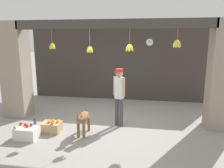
{
  "coord_description": "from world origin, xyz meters",
  "views": [
    {
      "loc": [
        1.0,
        -5.64,
        2.37
      ],
      "look_at": [
        0.0,
        0.4,
        1.08
      ],
      "focal_mm": 35.0,
      "sensor_mm": 36.0,
      "label": 1
    }
  ],
  "objects_px": {
    "dog": "(83,119)",
    "wall_clock": "(150,42)",
    "water_bottle": "(35,125)",
    "fruit_crate_apples": "(27,133)",
    "fruit_crate_oranges": "(51,127)",
    "shopkeeper": "(119,93)"
  },
  "relations": [
    {
      "from": "fruit_crate_apples",
      "to": "water_bottle",
      "type": "xyz_separation_m",
      "value": [
        -0.08,
        0.54,
        -0.02
      ]
    },
    {
      "from": "water_bottle",
      "to": "wall_clock",
      "type": "bearing_deg",
      "value": 48.18
    },
    {
      "from": "dog",
      "to": "wall_clock",
      "type": "xyz_separation_m",
      "value": [
        1.57,
        3.36,
        1.81
      ]
    },
    {
      "from": "fruit_crate_apples",
      "to": "shopkeeper",
      "type": "bearing_deg",
      "value": 29.49
    },
    {
      "from": "water_bottle",
      "to": "dog",
      "type": "bearing_deg",
      "value": -4.04
    },
    {
      "from": "shopkeeper",
      "to": "fruit_crate_apples",
      "type": "distance_m",
      "value": 2.5
    },
    {
      "from": "dog",
      "to": "fruit_crate_oranges",
      "type": "height_order",
      "value": "dog"
    },
    {
      "from": "fruit_crate_oranges",
      "to": "wall_clock",
      "type": "xyz_separation_m",
      "value": [
        2.42,
        3.33,
        2.09
      ]
    },
    {
      "from": "dog",
      "to": "water_bottle",
      "type": "height_order",
      "value": "dog"
    },
    {
      "from": "fruit_crate_apples",
      "to": "water_bottle",
      "type": "height_order",
      "value": "fruit_crate_apples"
    },
    {
      "from": "dog",
      "to": "fruit_crate_apples",
      "type": "height_order",
      "value": "dog"
    },
    {
      "from": "dog",
      "to": "water_bottle",
      "type": "xyz_separation_m",
      "value": [
        -1.35,
        0.1,
        -0.29
      ]
    },
    {
      "from": "shopkeeper",
      "to": "fruit_crate_apples",
      "type": "height_order",
      "value": "shopkeeper"
    },
    {
      "from": "dog",
      "to": "fruit_crate_oranges",
      "type": "relative_size",
      "value": 1.71
    },
    {
      "from": "dog",
      "to": "shopkeeper",
      "type": "height_order",
      "value": "shopkeeper"
    },
    {
      "from": "wall_clock",
      "to": "fruit_crate_apples",
      "type": "bearing_deg",
      "value": -126.72
    },
    {
      "from": "fruit_crate_oranges",
      "to": "wall_clock",
      "type": "height_order",
      "value": "wall_clock"
    },
    {
      "from": "fruit_crate_apples",
      "to": "wall_clock",
      "type": "bearing_deg",
      "value": 53.28
    },
    {
      "from": "fruit_crate_oranges",
      "to": "water_bottle",
      "type": "bearing_deg",
      "value": 171.66
    },
    {
      "from": "dog",
      "to": "water_bottle",
      "type": "relative_size",
      "value": 2.86
    },
    {
      "from": "fruit_crate_oranges",
      "to": "wall_clock",
      "type": "distance_m",
      "value": 4.62
    },
    {
      "from": "water_bottle",
      "to": "wall_clock",
      "type": "xyz_separation_m",
      "value": [
        2.92,
        3.26,
        2.09
      ]
    }
  ]
}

